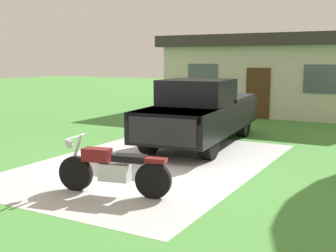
% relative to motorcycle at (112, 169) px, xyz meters
% --- Properties ---
extents(ground_plane, '(80.00, 80.00, 0.00)m').
position_rel_motorcycle_xyz_m(ground_plane, '(-0.59, 2.38, -0.47)').
color(ground_plane, '#4B913E').
extents(driveway_pad, '(4.97, 7.51, 0.01)m').
position_rel_motorcycle_xyz_m(driveway_pad, '(-0.59, 2.38, -0.47)').
color(driveway_pad, '#BDBDBD').
rests_on(driveway_pad, ground).
extents(motorcycle, '(2.19, 0.78, 1.09)m').
position_rel_motorcycle_xyz_m(motorcycle, '(0.00, 0.00, 0.00)').
color(motorcycle, black).
rests_on(motorcycle, ground).
extents(pickup_truck, '(2.51, 5.78, 1.90)m').
position_rel_motorcycle_xyz_m(pickup_truck, '(-0.56, 5.19, 0.48)').
color(pickup_truck, black).
rests_on(pickup_truck, ground).
extents(neighbor_house, '(9.60, 5.60, 3.50)m').
position_rel_motorcycle_xyz_m(neighbor_house, '(-0.79, 13.80, 1.32)').
color(neighbor_house, beige).
rests_on(neighbor_house, ground).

